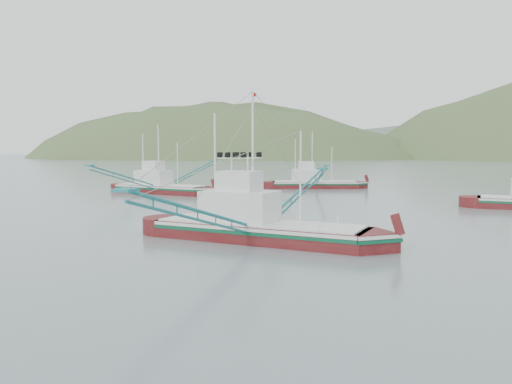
% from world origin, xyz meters
% --- Properties ---
extents(ground, '(1200.00, 1200.00, 0.00)m').
position_xyz_m(ground, '(0.00, 0.00, 0.00)').
color(ground, slate).
rests_on(ground, ground).
extents(main_boat, '(17.09, 30.39, 12.32)m').
position_xyz_m(main_boat, '(2.46, -0.26, 1.76)').
color(main_boat, '#500D0E').
rests_on(main_boat, ground).
extents(bg_boat_left, '(16.73, 29.37, 11.95)m').
position_xyz_m(bg_boat_left, '(-27.11, 32.94, 1.86)').
color(bg_boat_left, '#500D0E').
rests_on(bg_boat_left, ground).
extents(bg_boat_far, '(15.70, 26.55, 11.21)m').
position_xyz_m(bg_boat_far, '(-6.88, 52.29, 2.24)').
color(bg_boat_far, '#500D0E').
rests_on(bg_boat_far, ground).
extents(headland_left, '(448.00, 308.00, 210.00)m').
position_xyz_m(headland_left, '(-180.00, 360.00, 0.00)').
color(headland_left, '#455A2E').
rests_on(headland_left, ground).
extents(ridge_distant, '(960.00, 400.00, 240.00)m').
position_xyz_m(ridge_distant, '(30.00, 560.00, 0.00)').
color(ridge_distant, slate).
rests_on(ridge_distant, ground).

